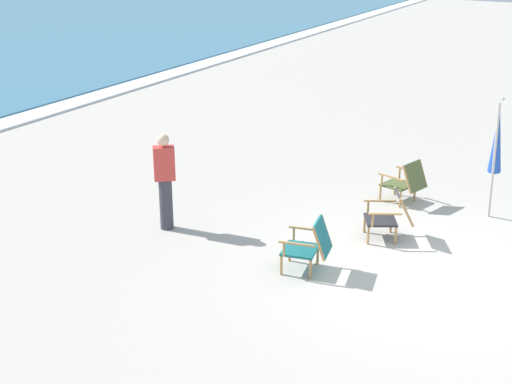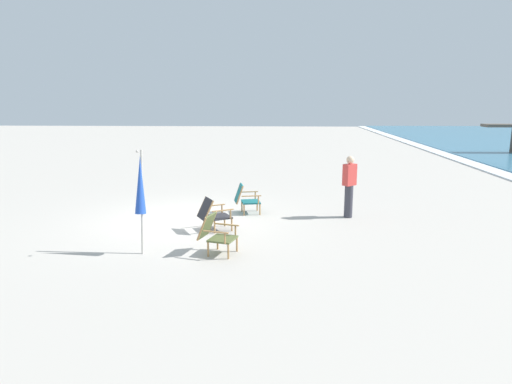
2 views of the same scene
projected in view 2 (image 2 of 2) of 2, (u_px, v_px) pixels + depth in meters
The scene contains 6 objects.
ground_plane at pixel (185, 220), 11.75m from camera, with size 80.00×80.00×0.00m, color #B2AAA0.
beach_chair_mid_center at pixel (213, 213), 10.78m from camera, with size 0.85×0.92×0.79m.
beach_chair_back_left at pixel (245, 198), 12.39m from camera, with size 0.70×0.78×0.82m.
beach_chair_front_right at pixel (215, 233), 9.18m from camera, with size 0.75×0.83×0.81m.
umbrella_furled_blue at pixel (140, 186), 9.05m from camera, with size 0.40×0.22×2.11m.
person_near_chairs at pixel (349, 186), 11.90m from camera, with size 0.37×0.39×1.63m.
Camera 2 is at (11.26, 2.37, 3.09)m, focal length 32.00 mm.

